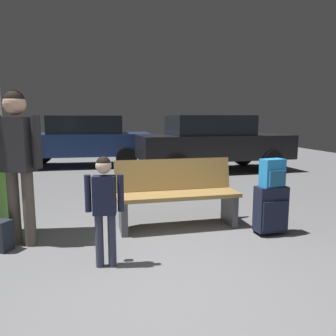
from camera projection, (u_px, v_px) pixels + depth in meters
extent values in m
cube|color=slate|center=(132.00, 193.00, 6.56)|extent=(18.00, 18.00, 0.10)
cube|color=#9E7A42|center=(178.00, 195.00, 4.25)|extent=(1.62, 0.51, 0.05)
cube|color=#9E7A42|center=(174.00, 174.00, 4.46)|extent=(1.60, 0.18, 0.42)
cube|color=#4C4C51|center=(123.00, 216.00, 4.12)|extent=(0.10, 0.40, 0.41)
cube|color=#4C4C51|center=(229.00, 209.00, 4.45)|extent=(0.10, 0.40, 0.41)
cube|color=#191E33|center=(271.00, 209.00, 4.04)|extent=(0.40, 0.23, 0.56)
cube|color=#191E33|center=(276.00, 216.00, 3.94)|extent=(0.34, 0.05, 0.36)
cube|color=#A5A5AA|center=(268.00, 186.00, 4.08)|extent=(0.14, 0.04, 0.02)
cylinder|color=black|center=(255.00, 231.00, 4.12)|extent=(0.02, 0.05, 0.04)
cylinder|color=black|center=(277.00, 229.00, 4.21)|extent=(0.02, 0.05, 0.04)
cube|color=#268CD8|center=(272.00, 173.00, 3.97)|extent=(0.30, 0.21, 0.34)
cube|color=#23608E|center=(277.00, 178.00, 3.89)|extent=(0.23, 0.07, 0.19)
cylinder|color=black|center=(273.00, 160.00, 3.95)|extent=(0.06, 0.03, 0.02)
cylinder|color=#33384C|center=(112.00, 240.00, 3.16)|extent=(0.08, 0.08, 0.52)
cylinder|color=#33384C|center=(99.00, 241.00, 3.15)|extent=(0.08, 0.08, 0.52)
cube|color=#191E38|center=(104.00, 195.00, 3.09)|extent=(0.23, 0.15, 0.37)
cylinder|color=#191E38|center=(121.00, 193.00, 3.09)|extent=(0.06, 0.06, 0.35)
cylinder|color=#191E38|center=(88.00, 193.00, 3.07)|extent=(0.06, 0.06, 0.35)
sphere|color=beige|center=(104.00, 166.00, 3.04)|extent=(0.15, 0.15, 0.15)
sphere|color=black|center=(103.00, 164.00, 3.04)|extent=(0.14, 0.14, 0.14)
cylinder|color=white|center=(98.00, 191.00, 3.19)|extent=(0.06, 0.06, 0.10)
cylinder|color=red|center=(98.00, 183.00, 3.18)|extent=(0.01, 0.01, 0.06)
cylinder|color=brown|center=(29.00, 209.00, 3.67)|extent=(0.13, 0.13, 0.85)
cylinder|color=brown|center=(14.00, 208.00, 3.71)|extent=(0.13, 0.13, 0.85)
cube|color=#232326|center=(17.00, 145.00, 3.58)|extent=(0.40, 0.33, 0.60)
cylinder|color=#232326|center=(37.00, 142.00, 3.52)|extent=(0.10, 0.10, 0.57)
sphere|color=tan|center=(14.00, 104.00, 3.52)|extent=(0.24, 0.24, 0.24)
sphere|color=black|center=(14.00, 101.00, 3.51)|extent=(0.22, 0.22, 0.22)
cube|color=#333842|center=(6.00, 237.00, 3.66)|extent=(0.21, 0.14, 0.19)
cube|color=navy|center=(82.00, 144.00, 9.89)|extent=(4.12, 1.74, 0.64)
cube|color=black|center=(86.00, 125.00, 9.83)|extent=(2.11, 1.56, 0.52)
cylinder|color=black|center=(31.00, 160.00, 8.94)|extent=(0.60, 0.21, 0.60)
cylinder|color=black|center=(42.00, 154.00, 10.49)|extent=(0.60, 0.21, 0.60)
cylinder|color=black|center=(127.00, 158.00, 9.40)|extent=(0.60, 0.21, 0.60)
cylinder|color=black|center=(124.00, 153.00, 10.95)|extent=(0.60, 0.21, 0.60)
cube|color=black|center=(214.00, 146.00, 8.98)|extent=(4.20, 1.95, 0.64)
cube|color=black|center=(209.00, 125.00, 8.85)|extent=(2.19, 1.67, 0.52)
cylinder|color=black|center=(243.00, 155.00, 10.12)|extent=(0.61, 0.24, 0.60)
cylinder|color=black|center=(271.00, 162.00, 8.59)|extent=(0.61, 0.24, 0.60)
cylinder|color=black|center=(161.00, 158.00, 9.48)|extent=(0.61, 0.24, 0.60)
cylinder|color=black|center=(176.00, 165.00, 7.95)|extent=(0.61, 0.24, 0.60)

